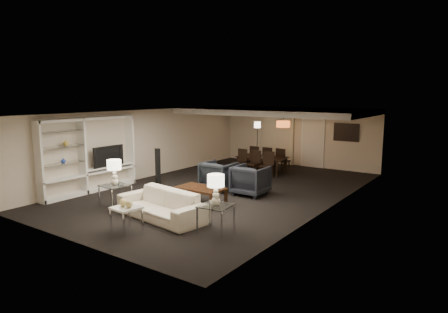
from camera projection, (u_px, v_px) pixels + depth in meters
floor at (224, 190)px, 12.84m from camera, size 11.00×11.00×0.00m
ceiling at (224, 112)px, 12.45m from camera, size 7.00×11.00×0.02m
wall_back at (298, 136)px, 17.09m from camera, size 7.00×0.02×2.50m
wall_front at (70, 184)px, 8.20m from camera, size 7.00×0.02×2.50m
wall_left at (146, 144)px, 14.63m from camera, size 0.02×11.00×2.50m
wall_right at (331, 163)px, 10.66m from camera, size 0.02×11.00×2.50m
ceiling_soffit at (276, 111)px, 15.29m from camera, size 7.00×4.00×0.20m
curtains at (278, 136)px, 17.54m from camera, size 1.50×0.12×2.40m
door at (313, 142)px, 16.70m from camera, size 0.90×0.05×2.10m
painting at (346, 132)px, 15.82m from camera, size 0.95×0.04×0.65m
media_unit at (89, 155)px, 12.43m from camera, size 0.38×3.40×2.35m
pendant_light at (283, 124)px, 15.19m from camera, size 0.52×0.52×0.24m
sofa at (161, 205)px, 9.90m from camera, size 2.56×1.28×0.71m
coffee_table at (201, 196)px, 11.21m from camera, size 1.34×0.79×0.48m
armchair_left at (219, 176)px, 12.89m from camera, size 0.99×1.02×0.91m
armchair_right at (251, 180)px, 12.21m from camera, size 1.01×1.03×0.91m
side_table_left at (115, 196)px, 10.87m from camera, size 0.75×0.75×0.63m
side_table_right at (216, 219)px, 8.94m from camera, size 0.75×0.75×0.63m
table_lamp_left at (114, 172)px, 10.77m from camera, size 0.39×0.39×0.69m
table_lamp_right at (216, 190)px, 8.84m from camera, size 0.38×0.38×0.69m
marble_table at (127, 219)px, 9.02m from camera, size 0.62×0.62×0.56m
gold_gourd_a at (123, 202)px, 9.02m from camera, size 0.18×0.18×0.18m
gold_gourd_b at (129, 204)px, 8.91m from camera, size 0.16×0.16×0.16m
television at (106, 156)px, 12.93m from camera, size 1.15×0.15×0.66m
vase_blue at (63, 160)px, 11.71m from camera, size 0.15×0.15×0.16m
vase_amber at (66, 143)px, 11.72m from camera, size 0.18×0.18×0.18m
floor_speaker at (158, 166)px, 13.69m from camera, size 0.16×0.16×1.22m
dining_table at (261, 165)px, 15.51m from camera, size 1.90×1.12×0.65m
chair_nl at (239, 162)px, 15.30m from camera, size 0.48×0.48×0.96m
chair_nm at (253, 163)px, 14.96m from camera, size 0.49×0.49×0.96m
chair_nr at (267, 165)px, 14.61m from camera, size 0.50×0.50×0.96m
chair_fl at (257, 157)px, 16.35m from camera, size 0.45×0.45×0.96m
chair_fm at (270, 159)px, 16.01m from camera, size 0.45×0.45×0.96m
chair_fr at (283, 160)px, 15.67m from camera, size 0.50×0.50×0.96m
floor_lamp at (257, 144)px, 16.85m from camera, size 0.28×0.28×1.90m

